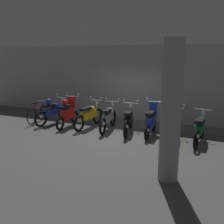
{
  "coord_description": "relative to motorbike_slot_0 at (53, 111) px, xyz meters",
  "views": [
    {
      "loc": [
        3.41,
        -8.32,
        2.93
      ],
      "look_at": [
        -0.21,
        0.27,
        0.75
      ],
      "focal_mm": 41.16,
      "sensor_mm": 36.0,
      "label": 1
    }
  ],
  "objects": [
    {
      "name": "motorbike_slot_5",
      "position": [
        4.19,
        0.04,
        -0.0
      ],
      "size": [
        0.59,
        1.68,
        1.29
      ],
      "color": "black",
      "rests_on": "ground"
    },
    {
      "name": "support_pillar",
      "position": [
        5.4,
        -3.07,
        1.09
      ],
      "size": [
        0.46,
        0.46,
        3.24
      ],
      "primitive_type": "cylinder",
      "color": "gray",
      "rests_on": "ground"
    },
    {
      "name": "motorbike_slot_6",
      "position": [
        5.03,
        -0.18,
        -0.04
      ],
      "size": [
        0.59,
        1.95,
        1.15
      ],
      "color": "black",
      "rests_on": "ground"
    },
    {
      "name": "back_wall",
      "position": [
        2.93,
        2.07,
        1.09
      ],
      "size": [
        16.0,
        0.3,
        3.24
      ],
      "primitive_type": "cube",
      "color": "#9EA0A3",
      "rests_on": "ground"
    },
    {
      "name": "motorbike_slot_1",
      "position": [
        0.84,
        -0.17,
        0.04
      ],
      "size": [
        0.59,
        1.68,
        1.29
      ],
      "color": "black",
      "rests_on": "ground"
    },
    {
      "name": "motorbike_slot_7",
      "position": [
        5.87,
        -0.12,
        -0.04
      ],
      "size": [
        0.56,
        1.95,
        1.03
      ],
      "color": "black",
      "rests_on": "ground"
    },
    {
      "name": "motorbike_slot_0",
      "position": [
        0.0,
        0.0,
        0.0
      ],
      "size": [
        0.63,
        1.93,
        1.15
      ],
      "color": "black",
      "rests_on": "ground"
    },
    {
      "name": "ground_plane",
      "position": [
        2.93,
        -0.36,
        -0.53
      ],
      "size": [
        80.0,
        80.0,
        0.0
      ],
      "primitive_type": "plane",
      "color": "#565451"
    },
    {
      "name": "motorbike_slot_4",
      "position": [
        3.35,
        0.01,
        -0.04
      ],
      "size": [
        0.63,
        1.93,
        1.15
      ],
      "color": "black",
      "rests_on": "ground"
    },
    {
      "name": "bicycle",
      "position": [
        -0.78,
        0.0,
        -0.17
      ],
      "size": [
        0.5,
        1.72,
        0.89
      ],
      "color": "black",
      "rests_on": "ground"
    },
    {
      "name": "motorbike_slot_3",
      "position": [
        2.51,
        0.05,
        -0.04
      ],
      "size": [
        0.59,
        1.95,
        1.15
      ],
      "color": "black",
      "rests_on": "ground"
    },
    {
      "name": "motorbike_slot_2",
      "position": [
        1.68,
        0.06,
        -0.04
      ],
      "size": [
        0.59,
        1.95,
        1.15
      ],
      "color": "black",
      "rests_on": "ground"
    }
  ]
}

